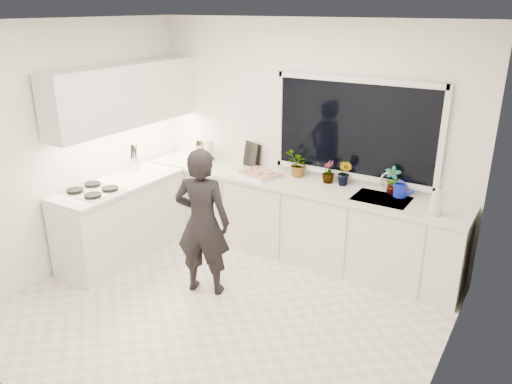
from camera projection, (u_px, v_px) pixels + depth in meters
The scene contains 25 objects.
floor at pixel (222, 311), 4.92m from camera, with size 4.00×3.50×0.02m, color beige.
wall_back at pixel (306, 139), 5.84m from camera, with size 4.00×0.02×2.70m, color white.
wall_left at pixel (68, 149), 5.43m from camera, with size 0.02×3.50×2.70m, color white.
wall_right at pixel (454, 232), 3.44m from camera, with size 0.02×3.50×2.70m, color white.
ceiling at pixel (213, 20), 3.96m from camera, with size 4.00×3.50×0.02m, color white.
window at pixel (355, 129), 5.44m from camera, with size 1.80×0.02×1.00m, color black.
base_cabinets_back at pixel (292, 219), 5.91m from camera, with size 3.92×0.58×0.88m, color white.
base_cabinets_left at pixel (122, 221), 5.86m from camera, with size 0.58×1.60×0.88m, color white.
countertop_back at pixel (292, 183), 5.74m from camera, with size 3.94×0.62×0.04m, color silver.
countertop_left at pixel (118, 184), 5.70m from camera, with size 0.62×1.60×0.04m, color silver.
upper_cabinets at pixel (126, 95), 5.70m from camera, with size 0.34×2.10×0.70m, color white.
sink at pixel (381, 203), 5.24m from camera, with size 0.58×0.42×0.14m, color silver.
faucet at pixel (388, 183), 5.34m from camera, with size 0.03×0.03×0.22m, color silver.
stovetop at pixel (93, 190), 5.42m from camera, with size 0.56×0.48×0.03m, color black.
person at pixel (202, 222), 5.00m from camera, with size 0.56×0.37×1.55m, color black.
pizza_tray at pixel (259, 174), 5.92m from camera, with size 0.48×0.36×0.03m, color silver.
pizza at pixel (259, 173), 5.92m from camera, with size 0.44×0.31×0.01m, color red.
watering_can at pixel (400, 191), 5.26m from camera, with size 0.14×0.14×0.13m, color #1320B3.
paper_towel_roll at pixel (209, 152), 6.40m from camera, with size 0.11×0.11×0.26m, color silver.
knife_block at pixel (201, 151), 6.52m from camera, with size 0.13×0.10×0.22m, color #A3684C.
utensil_crock at pixel (134, 163), 6.11m from camera, with size 0.13×0.13×0.16m, color #B6B6BB.
picture_frame_large at pixel (253, 155), 6.23m from camera, with size 0.22×0.02×0.28m, color black.
picture_frame_small at pixel (251, 154), 6.24m from camera, with size 0.25×0.02×0.30m, color black.
herb_plants at pixel (323, 169), 5.67m from camera, with size 1.35×0.31×0.31m.
soap_bottles at pixel (436, 201), 4.77m from camera, with size 0.16×0.16×0.32m.
Camera 1 is at (2.49, -3.38, 2.83)m, focal length 35.00 mm.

